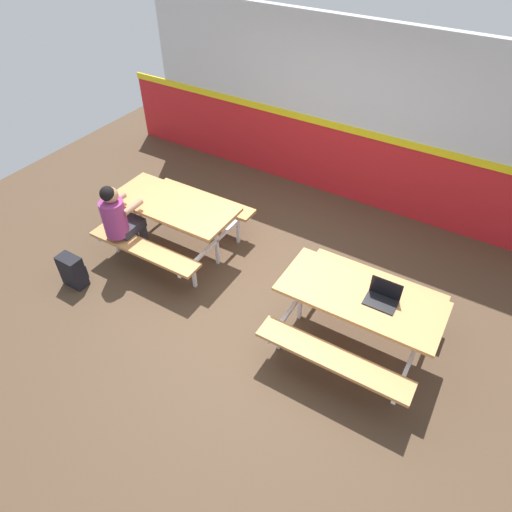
# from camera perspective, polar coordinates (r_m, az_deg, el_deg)

# --- Properties ---
(ground_plane) EXTENTS (10.00, 10.00, 0.02)m
(ground_plane) POSITION_cam_1_polar(r_m,az_deg,el_deg) (5.70, -0.18, -4.40)
(ground_plane) COLOR #4C3826
(accent_backdrop) EXTENTS (8.00, 0.14, 2.60)m
(accent_backdrop) POSITION_cam_1_polar(r_m,az_deg,el_deg) (6.89, 11.55, 16.44)
(accent_backdrop) COLOR red
(accent_backdrop) RESTS_ON ground
(picnic_table_left) EXTENTS (1.68, 1.57, 0.74)m
(picnic_table_left) POSITION_cam_1_polar(r_m,az_deg,el_deg) (6.05, -10.26, 5.30)
(picnic_table_left) COLOR tan
(picnic_table_left) RESTS_ON ground
(picnic_table_right) EXTENTS (1.68, 1.57, 0.74)m
(picnic_table_right) POSITION_cam_1_polar(r_m,az_deg,el_deg) (4.86, 12.83, -6.21)
(picnic_table_right) COLOR tan
(picnic_table_right) RESTS_ON ground
(student_nearer) EXTENTS (0.36, 0.53, 1.21)m
(student_nearer) POSITION_cam_1_polar(r_m,az_deg,el_deg) (5.91, -16.81, 4.65)
(student_nearer) COLOR #2D2D38
(student_nearer) RESTS_ON ground
(laptop_dark) EXTENTS (0.32, 0.22, 0.22)m
(laptop_dark) POSITION_cam_1_polar(r_m,az_deg,el_deg) (4.71, 15.66, -5.04)
(laptop_dark) COLOR black
(laptop_dark) RESTS_ON picnic_table_right
(backpack_dark) EXTENTS (0.30, 0.22, 0.44)m
(backpack_dark) POSITION_cam_1_polar(r_m,az_deg,el_deg) (6.08, -22.08, -1.75)
(backpack_dark) COLOR black
(backpack_dark) RESTS_ON ground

